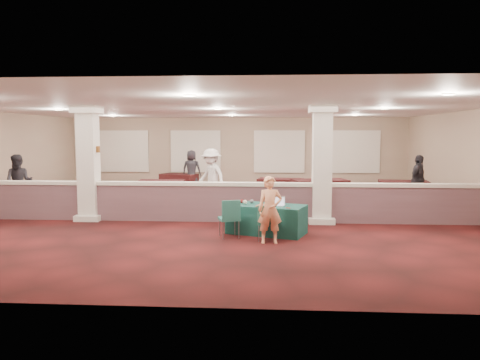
# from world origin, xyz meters

# --- Properties ---
(ground) EXTENTS (16.00, 16.00, 0.00)m
(ground) POSITION_xyz_m (0.00, 0.00, 0.00)
(ground) COLOR #461111
(ground) RESTS_ON ground
(wall_back) EXTENTS (16.00, 0.04, 3.20)m
(wall_back) POSITION_xyz_m (0.00, 8.00, 1.60)
(wall_back) COLOR gray
(wall_back) RESTS_ON ground
(wall_front) EXTENTS (16.00, 0.04, 3.20)m
(wall_front) POSITION_xyz_m (0.00, -8.00, 1.60)
(wall_front) COLOR gray
(wall_front) RESTS_ON ground
(ceiling) EXTENTS (16.00, 16.00, 0.02)m
(ceiling) POSITION_xyz_m (0.00, 0.00, 3.20)
(ceiling) COLOR silver
(ceiling) RESTS_ON wall_back
(partition_wall) EXTENTS (15.60, 0.28, 1.10)m
(partition_wall) POSITION_xyz_m (0.00, -1.50, 0.57)
(partition_wall) COLOR brown
(partition_wall) RESTS_ON ground
(column_left) EXTENTS (0.72, 0.72, 3.20)m
(column_left) POSITION_xyz_m (-3.50, -1.50, 1.64)
(column_left) COLOR silver
(column_left) RESTS_ON ground
(column_right) EXTENTS (0.72, 0.72, 3.20)m
(column_right) POSITION_xyz_m (3.00, -1.50, 1.64)
(column_right) COLOR silver
(column_right) RESTS_ON ground
(sconce_left) EXTENTS (0.12, 0.12, 0.18)m
(sconce_left) POSITION_xyz_m (-3.78, -1.50, 2.00)
(sconce_left) COLOR brown
(sconce_left) RESTS_ON column_left
(sconce_right) EXTENTS (0.12, 0.12, 0.18)m
(sconce_right) POSITION_xyz_m (-3.22, -1.50, 2.00)
(sconce_right) COLOR brown
(sconce_right) RESTS_ON column_left
(near_table) EXTENTS (2.03, 1.46, 0.70)m
(near_table) POSITION_xyz_m (1.52, -3.00, 0.35)
(near_table) COLOR #0E342F
(near_table) RESTS_ON ground
(conf_chair_main) EXTENTS (0.49, 0.49, 0.83)m
(conf_chair_main) POSITION_xyz_m (1.54, -3.86, 0.49)
(conf_chair_main) COLOR #1E5849
(conf_chair_main) RESTS_ON ground
(conf_chair_side) EXTENTS (0.58, 0.58, 0.91)m
(conf_chair_side) POSITION_xyz_m (0.67, -3.58, 0.54)
(conf_chair_side) COLOR #1E5849
(conf_chair_side) RESTS_ON ground
(woman) EXTENTS (0.57, 0.41, 1.50)m
(woman) POSITION_xyz_m (1.61, -4.00, 0.75)
(woman) COLOR #F5946A
(woman) RESTS_ON ground
(far_table_front_left) EXTENTS (1.79, 1.02, 0.70)m
(far_table_front_left) POSITION_xyz_m (-2.50, 3.00, 0.35)
(far_table_front_left) COLOR black
(far_table_front_left) RESTS_ON ground
(far_table_front_center) EXTENTS (1.62, 0.85, 0.64)m
(far_table_front_center) POSITION_xyz_m (-2.00, 1.16, 0.32)
(far_table_front_center) COLOR black
(far_table_front_center) RESTS_ON ground
(far_table_front_right) EXTENTS (2.12, 1.42, 0.79)m
(far_table_front_right) POSITION_xyz_m (3.40, 2.70, 0.39)
(far_table_front_right) COLOR black
(far_table_front_right) RESTS_ON ground
(far_table_back_left) EXTENTS (1.80, 1.35, 0.65)m
(far_table_back_left) POSITION_xyz_m (-2.50, 6.29, 0.33)
(far_table_back_left) COLOR black
(far_table_back_left) RESTS_ON ground
(far_table_back_center) EXTENTS (1.87, 1.16, 0.71)m
(far_table_back_center) POSITION_xyz_m (2.00, 3.82, 0.35)
(far_table_back_center) COLOR black
(far_table_back_center) RESTS_ON ground
(far_table_back_right) EXTENTS (1.87, 1.12, 0.71)m
(far_table_back_right) POSITION_xyz_m (6.50, 3.20, 0.36)
(far_table_back_right) COLOR black
(far_table_back_right) RESTS_ON ground
(attendee_a) EXTENTS (0.94, 0.66, 1.77)m
(attendee_a) POSITION_xyz_m (-6.50, 0.20, 0.89)
(attendee_a) COLOR black
(attendee_a) RESTS_ON ground
(attendee_b) EXTENTS (1.29, 1.23, 1.92)m
(attendee_b) POSITION_xyz_m (-0.47, 1.92, 0.96)
(attendee_b) COLOR #B8B8B4
(attendee_b) RESTS_ON ground
(attendee_c) EXTENTS (1.01, 1.11, 1.74)m
(attendee_c) POSITION_xyz_m (6.50, 1.50, 0.87)
(attendee_c) COLOR black
(attendee_c) RESTS_ON ground
(attendee_d) EXTENTS (0.87, 0.51, 1.72)m
(attendee_d) POSITION_xyz_m (-1.91, 6.25, 0.86)
(attendee_d) COLOR black
(attendee_d) RESTS_ON ground
(laptop_base) EXTENTS (0.37, 0.31, 0.02)m
(laptop_base) POSITION_xyz_m (1.78, -3.14, 0.71)
(laptop_base) COLOR silver
(laptop_base) RESTS_ON near_table
(laptop_screen) EXTENTS (0.31, 0.11, 0.21)m
(laptop_screen) POSITION_xyz_m (1.82, -3.03, 0.83)
(laptop_screen) COLOR silver
(laptop_screen) RESTS_ON near_table
(screen_glow) EXTENTS (0.28, 0.10, 0.18)m
(screen_glow) POSITION_xyz_m (1.81, -3.04, 0.81)
(screen_glow) COLOR #D2DBFC
(screen_glow) RESTS_ON near_table
(knitting) EXTENTS (0.46, 0.40, 0.03)m
(knitting) POSITION_xyz_m (1.49, -3.24, 0.72)
(knitting) COLOR #D45E22
(knitting) RESTS_ON near_table
(yarn_cream) EXTENTS (0.11, 0.11, 0.11)m
(yarn_cream) POSITION_xyz_m (0.99, -2.92, 0.76)
(yarn_cream) COLOR beige
(yarn_cream) RESTS_ON near_table
(yarn_red) EXTENTS (0.10, 0.10, 0.10)m
(yarn_red) POSITION_xyz_m (0.90, -2.73, 0.75)
(yarn_red) COLOR maroon
(yarn_red) RESTS_ON near_table
(yarn_grey) EXTENTS (0.10, 0.10, 0.10)m
(yarn_grey) POSITION_xyz_m (1.15, -2.75, 0.76)
(yarn_grey) COLOR #55555B
(yarn_grey) RESTS_ON near_table
(scissors) EXTENTS (0.12, 0.07, 0.01)m
(scissors) POSITION_xyz_m (2.03, -3.46, 0.71)
(scissors) COLOR red
(scissors) RESTS_ON near_table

